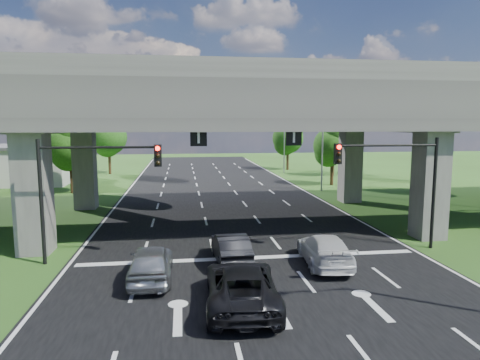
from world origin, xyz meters
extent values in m
plane|color=#294917|center=(0.00, 0.00, 0.00)|extent=(160.00, 160.00, 0.00)
cube|color=black|center=(0.00, 10.00, 0.01)|extent=(18.00, 120.00, 0.03)
cube|color=#353330|center=(0.00, 12.00, 8.00)|extent=(80.00, 15.00, 2.00)
cube|color=#595752|center=(0.00, 4.75, 9.50)|extent=(80.00, 0.50, 1.00)
cube|color=#595752|center=(0.00, 19.25, 9.50)|extent=(80.00, 0.50, 1.00)
cube|color=#595752|center=(-11.00, 6.00, 3.50)|extent=(1.60, 1.60, 7.00)
cube|color=#595752|center=(-11.00, 18.00, 3.50)|extent=(1.60, 1.60, 7.00)
cube|color=#595752|center=(11.00, 6.00, 3.50)|extent=(1.60, 1.60, 7.00)
cube|color=#595752|center=(11.00, 18.00, 3.50)|extent=(1.60, 1.60, 7.00)
cube|color=black|center=(-2.50, 5.00, 6.00)|extent=(0.85, 0.06, 0.85)
cube|color=black|center=(2.50, 5.00, 6.00)|extent=(0.85, 0.06, 0.85)
cylinder|color=black|center=(10.00, 4.00, 3.00)|extent=(0.18, 0.18, 6.00)
cylinder|color=black|center=(7.25, 4.00, 5.60)|extent=(5.50, 0.12, 0.12)
cube|color=black|center=(4.50, 3.82, 5.20)|extent=(0.35, 0.28, 1.05)
sphere|color=#FF0C05|center=(4.50, 3.66, 5.55)|extent=(0.22, 0.22, 0.22)
cylinder|color=black|center=(-10.00, 4.00, 3.00)|extent=(0.18, 0.18, 6.00)
cylinder|color=black|center=(-7.25, 4.00, 5.60)|extent=(5.50, 0.12, 0.12)
cube|color=black|center=(-4.50, 3.82, 5.20)|extent=(0.35, 0.28, 1.05)
sphere|color=#FF0C05|center=(-4.50, 3.66, 5.55)|extent=(0.22, 0.22, 0.22)
cylinder|color=gray|center=(10.50, 24.00, 5.00)|extent=(0.16, 0.16, 10.00)
cylinder|color=gray|center=(9.00, 24.00, 9.70)|extent=(3.00, 0.10, 0.10)
cube|color=gray|center=(7.50, 24.00, 9.60)|extent=(0.60, 0.25, 0.18)
cylinder|color=gray|center=(10.50, 40.00, 5.00)|extent=(0.16, 0.16, 10.00)
cylinder|color=gray|center=(9.00, 40.00, 9.70)|extent=(3.00, 0.10, 0.10)
cube|color=gray|center=(7.50, 40.00, 9.60)|extent=(0.60, 0.25, 0.18)
cylinder|color=black|center=(-14.00, 26.00, 1.65)|extent=(0.36, 0.36, 3.30)
sphere|color=#1D4412|center=(-14.00, 26.00, 4.65)|extent=(4.50, 4.50, 4.50)
sphere|color=#1D4412|center=(-13.60, 25.70, 6.00)|extent=(3.60, 3.60, 3.60)
sphere|color=#1D4412|center=(-14.30, 26.40, 3.75)|extent=(3.30, 3.30, 3.30)
cylinder|color=black|center=(-17.00, 34.00, 1.43)|extent=(0.36, 0.36, 2.86)
sphere|color=#1D4412|center=(-17.00, 34.00, 4.03)|extent=(3.90, 3.90, 3.90)
sphere|color=#1D4412|center=(-16.60, 33.70, 5.20)|extent=(3.12, 3.12, 3.12)
sphere|color=#1D4412|center=(-17.30, 34.40, 3.25)|extent=(2.86, 2.86, 2.86)
cylinder|color=black|center=(-13.00, 42.00, 1.76)|extent=(0.36, 0.36, 3.52)
sphere|color=#1D4412|center=(-13.00, 42.00, 4.96)|extent=(4.80, 4.80, 4.80)
sphere|color=#1D4412|center=(-12.60, 41.70, 6.40)|extent=(3.84, 3.84, 3.84)
sphere|color=#1D4412|center=(-13.30, 42.40, 4.00)|extent=(3.52, 3.52, 3.52)
cylinder|color=black|center=(13.00, 28.00, 1.54)|extent=(0.36, 0.36, 3.08)
sphere|color=#1D4412|center=(13.00, 28.00, 4.34)|extent=(4.20, 4.20, 4.20)
sphere|color=#1D4412|center=(13.40, 27.70, 5.60)|extent=(3.36, 3.36, 3.36)
sphere|color=#1D4412|center=(12.70, 28.40, 3.50)|extent=(3.08, 3.08, 3.08)
cylinder|color=black|center=(16.00, 36.00, 1.43)|extent=(0.36, 0.36, 2.86)
sphere|color=#1D4412|center=(16.00, 36.00, 4.03)|extent=(3.90, 3.90, 3.90)
sphere|color=#1D4412|center=(16.40, 35.70, 5.20)|extent=(3.12, 3.12, 3.12)
sphere|color=#1D4412|center=(15.70, 36.40, 3.25)|extent=(2.86, 2.86, 2.86)
cylinder|color=black|center=(12.00, 44.00, 1.65)|extent=(0.36, 0.36, 3.30)
sphere|color=#1D4412|center=(12.00, 44.00, 4.65)|extent=(4.50, 4.50, 4.50)
sphere|color=#1D4412|center=(12.40, 43.70, 6.00)|extent=(3.60, 3.60, 3.60)
sphere|color=#1D4412|center=(11.70, 44.40, 3.75)|extent=(3.30, 3.30, 3.30)
imported|color=#A1A5A9|center=(-4.76, 1.06, 0.80)|extent=(1.82, 4.52, 1.54)
imported|color=black|center=(-1.09, 3.00, 0.74)|extent=(1.67, 4.36, 1.42)
imported|color=silver|center=(3.33, 2.08, 0.74)|extent=(2.44, 5.08, 1.43)
imported|color=black|center=(-1.27, -2.06, 0.80)|extent=(2.93, 5.70, 1.54)
camera|label=1|loc=(-3.36, -17.00, 6.71)|focal=32.00mm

